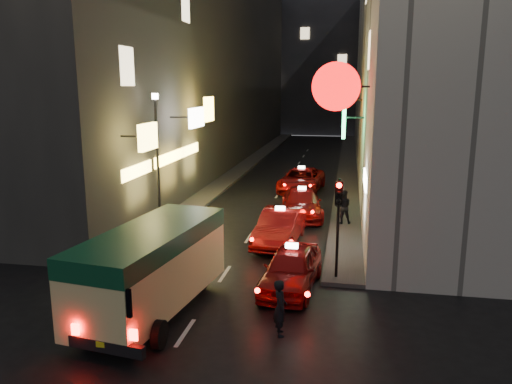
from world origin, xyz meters
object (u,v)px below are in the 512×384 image
Objects in this scene: minibus at (152,260)px; pedestrian_crossing at (280,304)px; taxi_near at (291,265)px; lamp_post at (157,153)px; traffic_light at (338,207)px.

pedestrian_crossing is at bearing -9.35° from minibus.
lamp_post reaches higher than taxi_near.
taxi_near is at bearing -150.70° from traffic_light.
lamp_post is at bearing 109.88° from minibus.
traffic_light reaches higher than taxi_near.
taxi_near is (3.85, 2.60, -0.83)m from minibus.
traffic_light is (1.41, 4.07, 1.79)m from pedestrian_crossing.
lamp_post reaches higher than traffic_light.
minibus is at bearing 65.16° from pedestrian_crossing.
traffic_light reaches higher than minibus.
minibus is 1.81× the size of traffic_light.
traffic_light is at bearing 29.30° from taxi_near.
taxi_near is at bearing -38.52° from lamp_post.
taxi_near is 1.53× the size of traffic_light.
traffic_light is 9.42m from lamp_post.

